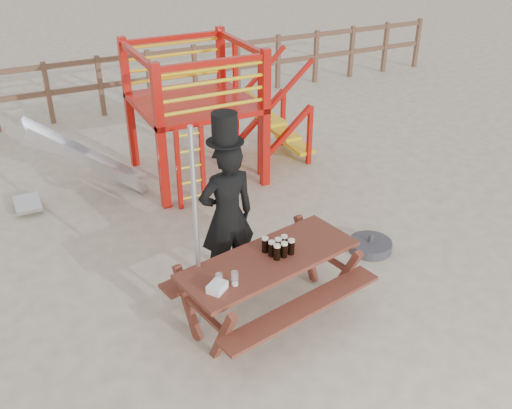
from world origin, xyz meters
name	(u,v)px	position (x,y,z in m)	size (l,w,h in m)	color
ground	(300,306)	(0.00, 0.00, 0.00)	(60.00, 60.00, 0.00)	beige
back_fence	(125,76)	(0.00, 7.00, 0.74)	(15.09, 0.09, 1.20)	brown
playground_fort	(190,112)	(0.12, 3.58, 1.07)	(4.71, 1.84, 2.10)	#B3120B
picnic_table	(269,279)	(-0.38, 0.03, 0.47)	(2.13, 1.66, 0.74)	brown
man_with_hat	(227,213)	(-0.52, 0.76, 0.93)	(0.64, 0.42, 2.08)	black
metal_pole	(196,234)	(-1.08, 0.23, 1.11)	(0.05, 0.05, 2.23)	#B2B2B7
parasol_base	(370,246)	(1.35, 0.56, 0.06)	(0.55, 0.55, 0.23)	#38383D
paper_bag	(217,287)	(-1.07, -0.23, 0.78)	(0.18, 0.14, 0.08)	white
stout_pints	(279,247)	(-0.27, 0.04, 0.83)	(0.29, 0.25, 0.17)	black
empty_glasses	(227,280)	(-0.96, -0.21, 0.81)	(0.21, 0.11, 0.15)	silver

